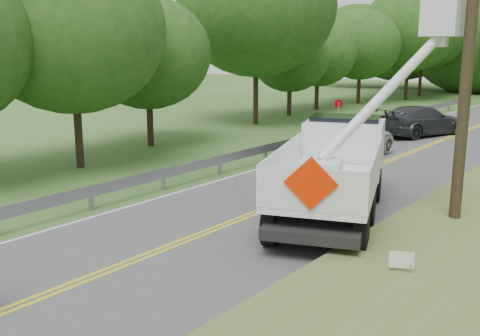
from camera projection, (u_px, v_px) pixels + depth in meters
The scene contains 9 objects.
ground at pixel (56, 292), 11.08m from camera, with size 140.00×140.00×0.00m, color #325822.
road at pixel (365, 171), 21.85m from camera, with size 7.20×96.00×0.03m.
guardrail at pixel (292, 143), 24.85m from camera, with size 0.18×48.00×0.77m.
treeline_left at pixel (313, 30), 37.90m from camera, with size 10.52×53.87×11.54m.
bucket_truck at pixel (344, 156), 16.41m from camera, with size 5.27×7.76×7.15m.
suv_silver at pixel (346, 139), 24.37m from camera, with size 2.59×5.62×1.56m, color silver.
suv_darkgrey at pixel (421, 121), 30.28m from camera, with size 2.26×5.57×1.62m, color #33363A.
stop_sign_permanent at pixel (338, 114), 28.55m from camera, with size 0.36×0.32×2.16m.
yard_sign at pixel (402, 261), 11.28m from camera, with size 0.47×0.24×0.73m.
Camera 1 is at (9.24, -5.83, 4.81)m, focal length 41.48 mm.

